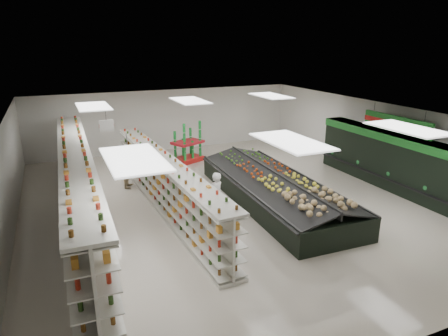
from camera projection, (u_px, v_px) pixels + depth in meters
name	position (u px, v px, depth m)	size (l,w,h in m)	color
floor	(227.00, 201.00, 14.63)	(16.00, 16.00, 0.00)	beige
ceiling	(228.00, 115.00, 13.66)	(14.00, 16.00, 0.02)	white
wall_back	(166.00, 120.00, 21.14)	(14.00, 0.02, 3.20)	white
wall_front	(408.00, 275.00, 7.16)	(14.00, 0.02, 3.20)	white
wall_left	(6.00, 187.00, 11.49)	(0.02, 16.00, 3.20)	white
wall_right	(379.00, 141.00, 16.80)	(0.02, 16.00, 3.20)	white
produce_wall_case	(397.00, 159.00, 15.42)	(0.93, 8.00, 2.20)	black
aisle_sign_near	(128.00, 153.00, 10.61)	(0.52, 0.06, 0.75)	white
aisle_sign_far	(107.00, 126.00, 14.11)	(0.52, 0.06, 0.75)	white
hortifruti_banner	(396.00, 124.00, 14.89)	(0.12, 3.20, 0.95)	#1F7426
gondola_left	(79.00, 188.00, 12.98)	(1.32, 13.03, 2.25)	silver
gondola_center	(165.00, 186.00, 13.79)	(1.22, 10.50, 1.82)	silver
produce_island	(274.00, 188.00, 14.44)	(3.09, 7.90, 1.17)	black
soda_endcap	(188.00, 144.00, 19.23)	(1.67, 1.45, 1.80)	red
shopper_main	(216.00, 197.00, 12.85)	(0.60, 0.39, 1.64)	silver
shopper_background	(129.00, 168.00, 15.87)	(0.78, 0.48, 1.60)	#937C5B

